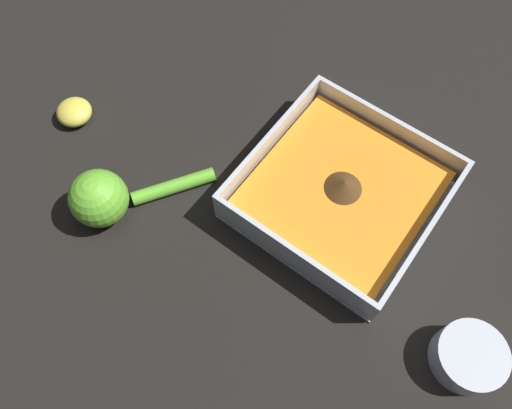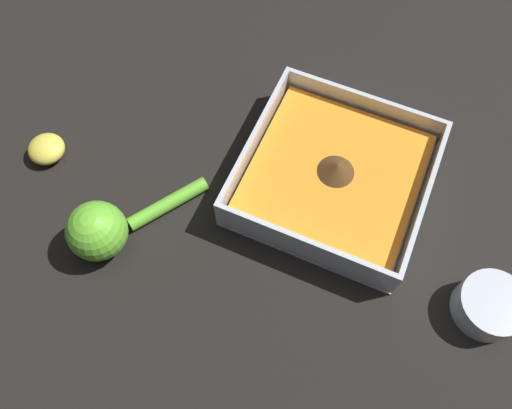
{
  "view_description": "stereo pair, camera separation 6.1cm",
  "coord_description": "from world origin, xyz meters",
  "px_view_note": "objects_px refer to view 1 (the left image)",
  "views": [
    {
      "loc": [
        0.08,
        -0.28,
        0.57
      ],
      "look_at": [
        -0.08,
        -0.06,
        0.03
      ],
      "focal_mm": 35.0,
      "sensor_mm": 36.0,
      "label": 1
    },
    {
      "loc": [
        0.03,
        -0.31,
        0.57
      ],
      "look_at": [
        -0.08,
        -0.06,
        0.03
      ],
      "focal_mm": 35.0,
      "sensor_mm": 36.0,
      "label": 2
    }
  ],
  "objects_px": {
    "square_dish": "(341,193)",
    "lemon_half": "(74,112)",
    "lemon_squeezer": "(106,197)",
    "spice_bowl": "(468,357)"
  },
  "relations": [
    {
      "from": "spice_bowl",
      "to": "square_dish",
      "type": "bearing_deg",
      "value": 158.21
    },
    {
      "from": "square_dish",
      "to": "lemon_half",
      "type": "bearing_deg",
      "value": -163.26
    },
    {
      "from": "spice_bowl",
      "to": "lemon_squeezer",
      "type": "relative_size",
      "value": 0.47
    },
    {
      "from": "lemon_squeezer",
      "to": "square_dish",
      "type": "bearing_deg",
      "value": 162.52
    },
    {
      "from": "lemon_squeezer",
      "to": "lemon_half",
      "type": "height_order",
      "value": "lemon_squeezer"
    },
    {
      "from": "spice_bowl",
      "to": "lemon_half",
      "type": "relative_size",
      "value": 1.58
    },
    {
      "from": "square_dish",
      "to": "lemon_squeezer",
      "type": "height_order",
      "value": "lemon_squeezer"
    },
    {
      "from": "square_dish",
      "to": "lemon_squeezer",
      "type": "xyz_separation_m",
      "value": [
        -0.22,
        -0.18,
        0.01
      ]
    },
    {
      "from": "square_dish",
      "to": "spice_bowl",
      "type": "bearing_deg",
      "value": -21.79
    },
    {
      "from": "square_dish",
      "to": "spice_bowl",
      "type": "relative_size",
      "value": 2.96
    }
  ]
}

